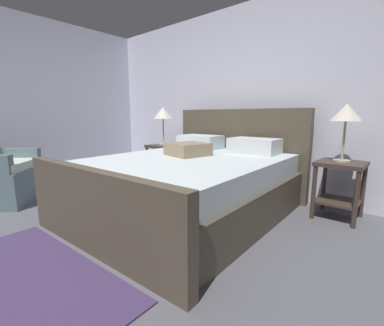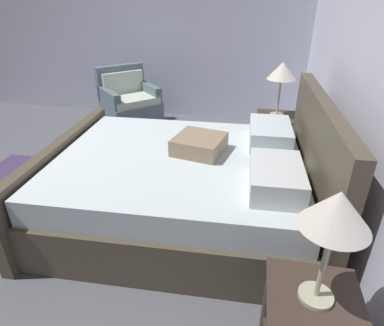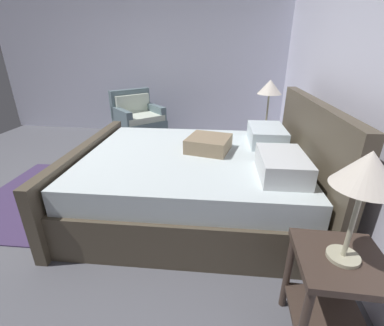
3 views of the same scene
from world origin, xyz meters
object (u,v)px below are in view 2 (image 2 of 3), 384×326
(nightstand_right, at_px, (308,325))
(armchair, at_px, (129,106))
(table_lamp_right, at_px, (336,214))
(table_lamp_left, at_px, (282,72))
(nightstand_left, at_px, (275,132))
(bed, at_px, (186,185))

(nightstand_right, bearing_deg, armchair, -146.30)
(table_lamp_right, xyz_separation_m, table_lamp_left, (-2.54, -0.10, 0.01))
(table_lamp_right, xyz_separation_m, armchair, (-3.28, -2.19, -0.73))
(nightstand_left, relative_size, table_lamp_left, 1.00)
(table_lamp_right, xyz_separation_m, nightstand_left, (-2.54, -0.10, -0.67))
(nightstand_right, distance_m, table_lamp_right, 0.67)
(nightstand_right, distance_m, nightstand_left, 2.54)
(nightstand_left, bearing_deg, table_lamp_left, 116.57)
(nightstand_left, bearing_deg, nightstand_right, 2.32)
(table_lamp_right, relative_size, table_lamp_left, 0.98)
(nightstand_right, distance_m, armchair, 3.95)
(nightstand_left, distance_m, table_lamp_left, 0.69)
(nightstand_right, xyz_separation_m, nightstand_left, (-2.54, -0.10, 0.00))
(nightstand_right, xyz_separation_m, table_lamp_left, (-2.54, -0.10, 0.69))
(armchair, bearing_deg, table_lamp_left, 70.30)
(bed, relative_size, table_lamp_left, 3.97)
(table_lamp_right, bearing_deg, table_lamp_left, -177.68)
(nightstand_right, distance_m, table_lamp_left, 2.63)
(table_lamp_right, height_order, nightstand_left, table_lamp_right)
(table_lamp_left, bearing_deg, armchair, -109.70)
(bed, height_order, table_lamp_left, table_lamp_left)
(bed, xyz_separation_m, table_lamp_right, (1.27, 0.89, 0.73))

